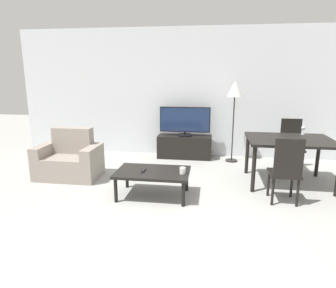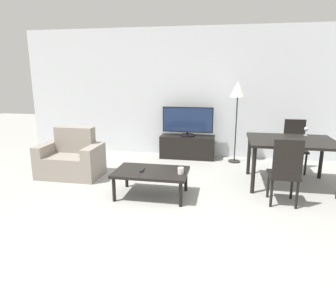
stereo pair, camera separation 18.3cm
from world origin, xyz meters
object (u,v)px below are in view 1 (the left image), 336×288
object	(u,v)px
coffee_table	(153,174)
remote_primary	(144,170)
tv	(185,121)
cup_white_near	(183,171)
armchair	(69,160)
dining_table	(290,144)
dining_chair_near	(286,169)
wine_glass_left	(303,129)
tv_stand	(185,147)
floor_lamp	(235,94)
dining_chair_far	(291,143)

from	to	relation	value
coffee_table	remote_primary	world-z (taller)	remote_primary
tv	cup_white_near	bearing A→B (deg)	-85.53
armchair	cup_white_near	size ratio (longest dim) A/B	11.74
coffee_table	dining_table	world-z (taller)	dining_table
dining_chair_near	wine_glass_left	world-z (taller)	dining_chair_near
tv_stand	cup_white_near	distance (m)	2.20
dining_chair_near	floor_lamp	distance (m)	2.25
cup_white_near	floor_lamp	bearing A→B (deg)	68.41
dining_chair_far	wine_glass_left	world-z (taller)	dining_chair_far
armchair	dining_chair_far	xyz separation A→B (m)	(3.89, 1.03, 0.21)
cup_white_near	wine_glass_left	bearing A→B (deg)	33.48
dining_table	dining_chair_near	distance (m)	0.87
tv	dining_chair_near	distance (m)	2.65
tv_stand	wine_glass_left	size ratio (longest dim) A/B	7.76
tv_stand	cup_white_near	world-z (taller)	same
dining_table	tv	bearing A→B (deg)	144.10
tv_stand	dining_chair_far	world-z (taller)	dining_chair_far
dining_chair_near	armchair	bearing A→B (deg)	169.93
floor_lamp	remote_primary	size ratio (longest dim) A/B	10.80
tv_stand	coffee_table	bearing A→B (deg)	-97.17
tv_stand	dining_table	bearing A→B (deg)	-35.95
armchair	remote_primary	bearing A→B (deg)	-23.58
armchair	dining_chair_near	distance (m)	3.49
dining_chair_far	tv	bearing A→B (deg)	166.58
armchair	remote_primary	size ratio (longest dim) A/B	7.05
armchair	remote_primary	world-z (taller)	armchair
dining_table	floor_lamp	size ratio (longest dim) A/B	0.81
coffee_table	tv_stand	bearing A→B (deg)	82.83
dining_table	wine_glass_left	bearing A→B (deg)	53.20
tv	dining_chair_near	world-z (taller)	tv
armchair	cup_white_near	world-z (taller)	armchair
tv	coffee_table	xyz separation A→B (m)	(-0.27, -2.13, -0.44)
dining_table	floor_lamp	world-z (taller)	floor_lamp
tv_stand	dining_chair_near	xyz separation A→B (m)	(1.57, -2.12, 0.27)
armchair	tv	bearing A→B (deg)	39.11
armchair	dining_chair_near	bearing A→B (deg)	-10.07
wine_glass_left	armchair	bearing A→B (deg)	-171.36
tv	dining_table	bearing A→B (deg)	-35.90
cup_white_near	tv_stand	bearing A→B (deg)	94.46
tv_stand	remote_primary	size ratio (longest dim) A/B	7.56
coffee_table	dining_chair_near	distance (m)	1.84
remote_primary	dining_chair_near	bearing A→B (deg)	0.83
armchair	tv	xyz separation A→B (m)	(1.86, 1.51, 0.49)
remote_primary	wine_glass_left	xyz separation A→B (m)	(2.49, 1.24, 0.46)
floor_lamp	cup_white_near	world-z (taller)	floor_lamp
armchair	wine_glass_left	size ratio (longest dim) A/B	7.24
armchair	tv	world-z (taller)	tv
floor_lamp	cup_white_near	bearing A→B (deg)	-111.59
armchair	tv_stand	distance (m)	2.40
dining_chair_near	cup_white_near	world-z (taller)	dining_chair_near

